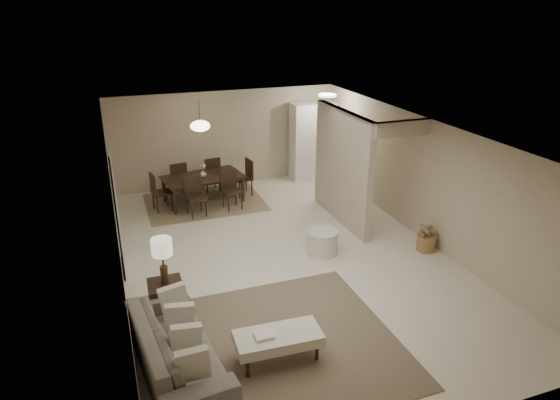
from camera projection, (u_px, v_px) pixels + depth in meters
name	position (u px, v px, depth m)	size (l,w,h in m)	color
floor	(285.00, 257.00, 9.68)	(9.00, 9.00, 0.00)	beige
ceiling	(285.00, 131.00, 8.75)	(9.00, 9.00, 0.00)	white
back_wall	(226.00, 138.00, 13.14)	(6.00, 6.00, 0.00)	tan
left_wall	(116.00, 220.00, 8.27)	(9.00, 9.00, 0.00)	tan
right_wall	(423.00, 179.00, 10.16)	(9.00, 9.00, 0.00)	tan
partition	(342.00, 167.00, 10.87)	(0.15, 2.50, 2.50)	tan
doorway	(117.00, 218.00, 8.89)	(0.04, 0.90, 2.04)	black
pantry_cabinet	(313.00, 141.00, 13.65)	(1.20, 0.55, 2.10)	white
flush_light	(327.00, 95.00, 12.28)	(0.44, 0.44, 0.05)	white
living_rug	(284.00, 343.00, 7.26)	(3.20, 3.20, 0.01)	brown
sofa	(176.00, 346.00, 6.64)	(0.94, 2.39, 0.70)	slate
ottoman_bench	(278.00, 339.00, 6.81)	(1.21, 0.60, 0.43)	beige
side_table	(167.00, 299.00, 7.81)	(0.52, 0.52, 0.57)	black
table_lamp	(162.00, 251.00, 7.50)	(0.32, 0.32, 0.76)	#41311C
round_pouf	(323.00, 242.00, 9.74)	(0.61, 0.61, 0.47)	beige
wicker_basket	(426.00, 243.00, 9.90)	(0.38, 0.38, 0.32)	brown
dining_rug	(205.00, 202.00, 12.30)	(2.80, 2.10, 0.01)	#857552
dining_table	(204.00, 190.00, 12.18)	(1.91, 1.06, 0.67)	black
dining_chairs	(204.00, 185.00, 12.13)	(2.53, 1.98, 0.93)	black
vase	(203.00, 174.00, 12.02)	(0.15, 0.15, 0.16)	silver
yellow_mat	(349.00, 195.00, 12.76)	(0.91, 0.56, 0.01)	yellow
pendant_light	(200.00, 126.00, 11.58)	(0.46, 0.46, 0.71)	#41311C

